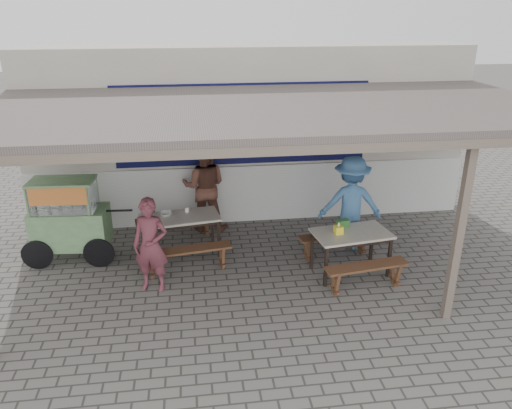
{
  "coord_description": "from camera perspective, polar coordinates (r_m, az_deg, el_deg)",
  "views": [
    {
      "loc": [
        -1.21,
        -6.65,
        4.24
      ],
      "look_at": [
        -0.21,
        0.9,
        1.18
      ],
      "focal_mm": 35.0,
      "sensor_mm": 36.0,
      "label": 1
    }
  ],
  "objects": [
    {
      "name": "patron_right_table",
      "position": [
        9.22,
        10.76,
        0.13
      ],
      "size": [
        1.22,
        0.8,
        1.77
      ],
      "primitive_type": "imported",
      "rotation": [
        0.0,
        0.0,
        3.01
      ],
      "color": "teal",
      "rests_on": "ground"
    },
    {
      "name": "condiment_jar",
      "position": [
        9.11,
        -7.9,
        -0.57
      ],
      "size": [
        0.08,
        0.08,
        0.08
      ],
      "primitive_type": "cylinder",
      "color": "white",
      "rests_on": "table_left"
    },
    {
      "name": "table_right",
      "position": [
        8.42,
        10.84,
        -3.64
      ],
      "size": [
        1.34,
        0.9,
        0.75
      ],
      "rotation": [
        0.0,
        0.0,
        0.14
      ],
      "color": "beige",
      "rests_on": "ground"
    },
    {
      "name": "patron_street_side",
      "position": [
        7.93,
        -11.94,
        -4.59
      ],
      "size": [
        0.64,
        0.51,
        1.54
      ],
      "primitive_type": "imported",
      "rotation": [
        0.0,
        0.0,
        -0.28
      ],
      "color": "brown",
      "rests_on": "ground"
    },
    {
      "name": "table_left",
      "position": [
        8.97,
        -8.71,
        -1.84
      ],
      "size": [
        1.49,
        0.89,
        0.75
      ],
      "rotation": [
        0.0,
        0.0,
        0.16
      ],
      "color": "beige",
      "rests_on": "ground"
    },
    {
      "name": "bench_left_wall",
      "position": [
        9.73,
        -9.2,
        -2.05
      ],
      "size": [
        1.52,
        0.51,
        0.45
      ],
      "rotation": [
        0.0,
        0.0,
        0.16
      ],
      "color": "brown",
      "rests_on": "ground"
    },
    {
      "name": "warung_roof",
      "position": [
        7.8,
        1.66,
        10.59
      ],
      "size": [
        9.0,
        4.21,
        2.81
      ],
      "color": "#574D4A",
      "rests_on": "ground"
    },
    {
      "name": "condiment_bowl",
      "position": [
        9.02,
        -10.27,
        -1.07
      ],
      "size": [
        0.24,
        0.24,
        0.05
      ],
      "primitive_type": "imported",
      "rotation": [
        0.0,
        0.0,
        0.09
      ],
      "color": "white",
      "rests_on": "table_left"
    },
    {
      "name": "bench_left_street",
      "position": [
        8.49,
        -7.89,
        -5.7
      ],
      "size": [
        1.52,
        0.51,
        0.45
      ],
      "rotation": [
        0.0,
        0.0,
        0.16
      ],
      "color": "brown",
      "rests_on": "ground"
    },
    {
      "name": "patron_wall_side",
      "position": [
        9.89,
        -5.92,
        2.07
      ],
      "size": [
        0.98,
        0.81,
        1.82
      ],
      "primitive_type": "imported",
      "rotation": [
        0.0,
        0.0,
        2.99
      ],
      "color": "brown",
      "rests_on": "ground"
    },
    {
      "name": "donation_box",
      "position": [
        8.53,
        9.88,
        -2.13
      ],
      "size": [
        0.22,
        0.16,
        0.13
      ],
      "primitive_type": "cube",
      "rotation": [
        0.0,
        0.0,
        0.18
      ],
      "color": "#326B2F",
      "rests_on": "table_right"
    },
    {
      "name": "bench_right_wall",
      "position": [
        9.03,
        9.07,
        -4.04
      ],
      "size": [
        1.38,
        0.47,
        0.45
      ],
      "rotation": [
        0.0,
        0.0,
        0.14
      ],
      "color": "brown",
      "rests_on": "ground"
    },
    {
      "name": "bench_right_street",
      "position": [
        8.11,
        12.49,
        -7.49
      ],
      "size": [
        1.38,
        0.47,
        0.45
      ],
      "rotation": [
        0.0,
        0.0,
        0.14
      ],
      "color": "brown",
      "rests_on": "ground"
    },
    {
      "name": "vendor_cart",
      "position": [
        9.27,
        -20.64,
        -1.35
      ],
      "size": [
        1.89,
        0.8,
        1.48
      ],
      "rotation": [
        0.0,
        0.0,
        -0.06
      ],
      "color": "#7AAA71",
      "rests_on": "ground"
    },
    {
      "name": "ground",
      "position": [
        7.98,
        2.37,
        -10.24
      ],
      "size": [
        60.0,
        60.0,
        0.0
      ],
      "primitive_type": "plane",
      "color": "#605D57",
      "rests_on": "ground"
    },
    {
      "name": "back_wall",
      "position": [
        10.6,
        -0.81,
        8.14
      ],
      "size": [
        9.0,
        1.28,
        3.5
      ],
      "color": "beige",
      "rests_on": "ground"
    },
    {
      "name": "tissue_box",
      "position": [
        8.28,
        9.4,
        -2.86
      ],
      "size": [
        0.14,
        0.14,
        0.13
      ],
      "primitive_type": "cube",
      "rotation": [
        0.0,
        0.0,
        0.12
      ],
      "color": "yellow",
      "rests_on": "table_right"
    }
  ]
}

